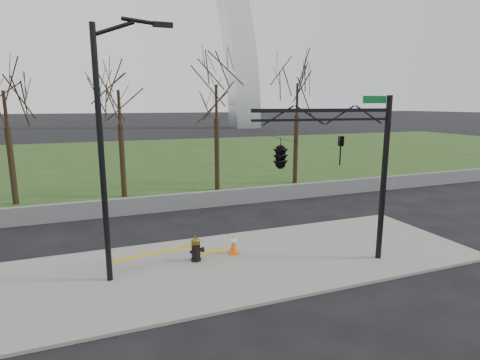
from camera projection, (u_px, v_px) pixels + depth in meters
name	position (u px, v px, depth m)	size (l,w,h in m)	color
ground	(240.00, 264.00, 13.97)	(500.00, 500.00, 0.00)	black
sidewalk	(240.00, 263.00, 13.96)	(18.00, 6.00, 0.10)	slate
grass_strip	(140.00, 158.00, 41.43)	(120.00, 40.00, 0.06)	#1F3D16
guardrail	(188.00, 201.00, 21.21)	(60.00, 0.30, 0.90)	#59595B
tree_row	(67.00, 138.00, 22.08)	(33.88, 4.00, 7.61)	black
fire_hydrant	(196.00, 249.00, 13.95)	(0.56, 0.37, 0.92)	black
traffic_cone	(234.00, 244.00, 14.63)	(0.38, 0.38, 0.73)	#F75C0D
street_light	(108.00, 138.00, 11.67)	(2.39, 0.27, 8.21)	black
traffic_signal_mast	(302.00, 152.00, 12.59)	(5.09, 2.52, 6.00)	black
caution_tape	(176.00, 252.00, 13.54)	(4.52, 0.68, 0.47)	yellow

